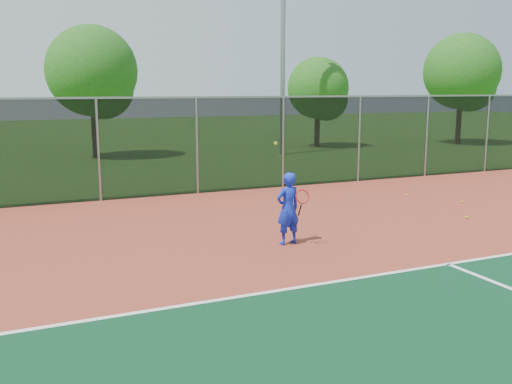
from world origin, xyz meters
TOP-DOWN VIEW (x-y plane):
  - ground at (0.00, 0.00)m, footprint 120.00×120.00m
  - court_apron at (0.00, 2.00)m, footprint 30.00×20.00m
  - fence_back at (0.00, 12.00)m, footprint 30.00×0.06m
  - tennis_player at (-0.11, 5.51)m, footprint 0.61×0.64m
  - practice_ball_1 at (5.77, 8.94)m, footprint 0.07×0.07m
  - practice_ball_2 at (6.50, 7.40)m, footprint 0.07×0.07m
  - practice_ball_3 at (5.16, 5.82)m, footprint 0.07×0.07m
  - floodlight_n at (7.33, 20.79)m, footprint 0.90×0.40m
  - tree_back_left at (-1.43, 22.89)m, footprint 4.23×4.23m
  - tree_back_mid at (10.81, 23.10)m, footprint 3.42×3.42m
  - tree_back_right at (19.42, 21.27)m, footprint 4.41×4.41m

SIDE VIEW (x-z plane):
  - ground at x=0.00m, z-range 0.00..0.00m
  - court_apron at x=0.00m, z-range 0.00..0.02m
  - practice_ball_1 at x=5.77m, z-range 0.02..0.09m
  - practice_ball_2 at x=6.50m, z-range 0.02..0.09m
  - practice_ball_3 at x=5.16m, z-range 0.02..0.09m
  - tennis_player at x=-0.11m, z-range -0.30..1.89m
  - fence_back at x=0.00m, z-range 0.05..3.08m
  - tree_back_mid at x=10.81m, z-range 0.64..5.67m
  - tree_back_left at x=-1.43m, z-range 0.79..7.00m
  - tree_back_right at x=19.42m, z-range 0.83..7.31m
  - floodlight_n at x=7.33m, z-range 0.77..12.75m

